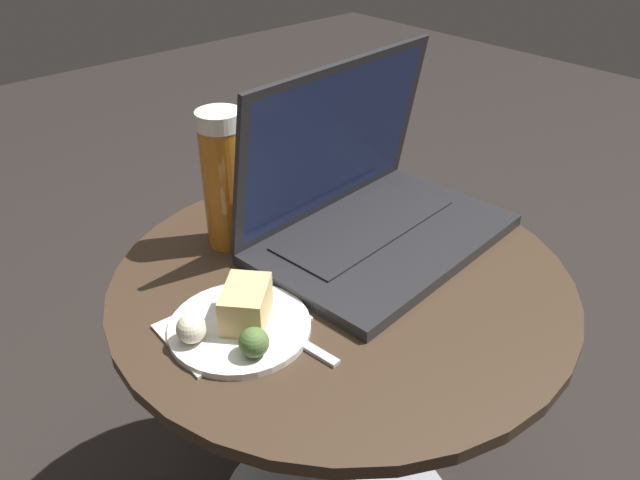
# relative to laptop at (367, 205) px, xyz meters

# --- Properties ---
(table) EXTENTS (0.64, 0.64, 0.55)m
(table) POSITION_rel_laptop_xyz_m (-0.10, -0.05, -0.23)
(table) COLOR #9E9EA3
(table) RESTS_ON ground_plane
(napkin) EXTENTS (0.17, 0.12, 0.00)m
(napkin) POSITION_rel_laptop_xyz_m (-0.27, -0.04, -0.05)
(napkin) COLOR silver
(napkin) RESTS_ON table
(laptop) EXTENTS (0.40, 0.28, 0.26)m
(laptop) POSITION_rel_laptop_xyz_m (0.00, 0.00, 0.00)
(laptop) COLOR #232326
(laptop) RESTS_ON table
(beer_glass) EXTENTS (0.06, 0.06, 0.21)m
(beer_glass) POSITION_rel_laptop_xyz_m (-0.16, 0.13, 0.05)
(beer_glass) COLOR #C6701E
(beer_glass) RESTS_ON table
(snack_plate) EXTENTS (0.17, 0.17, 0.06)m
(snack_plate) POSITION_rel_laptop_xyz_m (-0.27, -0.06, -0.03)
(snack_plate) COLOR silver
(snack_plate) RESTS_ON table
(fork) EXTENTS (0.04, 0.18, 0.00)m
(fork) POSITION_rel_laptop_xyz_m (-0.24, -0.07, -0.05)
(fork) COLOR #B2B2B7
(fork) RESTS_ON table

